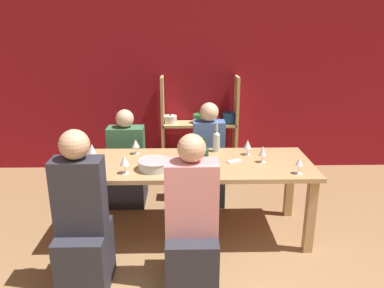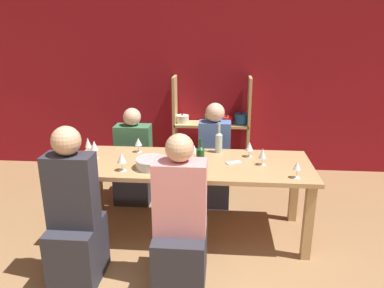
% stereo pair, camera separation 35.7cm
% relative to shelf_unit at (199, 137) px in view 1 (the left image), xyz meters
% --- Properties ---
extents(wall_back_red, '(8.80, 0.06, 2.70)m').
position_rel_shelf_unit_xyz_m(wall_back_red, '(-0.27, 0.20, 0.86)').
color(wall_back_red, maroon).
rests_on(wall_back_red, ground_plane).
extents(shelf_unit, '(1.04, 0.30, 1.33)m').
position_rel_shelf_unit_xyz_m(shelf_unit, '(0.00, 0.00, 0.00)').
color(shelf_unit, tan).
rests_on(shelf_unit, ground_plane).
extents(dining_table, '(2.26, 0.85, 0.75)m').
position_rel_shelf_unit_xyz_m(dining_table, '(-0.13, -1.65, 0.16)').
color(dining_table, tan).
rests_on(dining_table, ground_plane).
extents(mixing_bowl, '(0.30, 0.30, 0.09)m').
position_rel_shelf_unit_xyz_m(mixing_bowl, '(-0.48, -1.82, 0.30)').
color(mixing_bowl, '#B7BABC').
rests_on(mixing_bowl, dining_table).
extents(wine_bottle_green, '(0.07, 0.07, 0.31)m').
position_rel_shelf_unit_xyz_m(wine_bottle_green, '(-0.03, -1.89, 0.38)').
color(wine_bottle_green, '#1E4C23').
rests_on(wine_bottle_green, dining_table).
extents(wine_bottle_dark, '(0.07, 0.07, 0.31)m').
position_rel_shelf_unit_xyz_m(wine_bottle_dark, '(0.12, -1.34, 0.37)').
color(wine_bottle_dark, '#B2C6C1').
rests_on(wine_bottle_dark, dining_table).
extents(wine_glass_empty_a, '(0.07, 0.07, 0.15)m').
position_rel_shelf_unit_xyz_m(wine_glass_empty_a, '(-0.11, -1.57, 0.36)').
color(wine_glass_empty_a, white).
rests_on(wine_glass_empty_a, dining_table).
extents(wine_glass_red_a, '(0.08, 0.08, 0.17)m').
position_rel_shelf_unit_xyz_m(wine_glass_red_a, '(-0.73, -1.91, 0.37)').
color(wine_glass_red_a, white).
rests_on(wine_glass_red_a, dining_table).
extents(wine_glass_white_a, '(0.08, 0.08, 0.18)m').
position_rel_shelf_unit_xyz_m(wine_glass_white_a, '(-1.07, -1.61, 0.38)').
color(wine_glass_white_a, white).
rests_on(wine_glass_white_a, dining_table).
extents(wine_glass_red_b, '(0.07, 0.07, 0.15)m').
position_rel_shelf_unit_xyz_m(wine_glass_red_b, '(-0.69, -1.40, 0.36)').
color(wine_glass_red_b, white).
rests_on(wine_glass_red_b, dining_table).
extents(wine_glass_white_b, '(0.07, 0.07, 0.17)m').
position_rel_shelf_unit_xyz_m(wine_glass_white_b, '(-1.18, -1.50, 0.37)').
color(wine_glass_white_b, white).
rests_on(wine_glass_white_b, dining_table).
extents(wine_glass_red_c, '(0.07, 0.07, 0.16)m').
position_rel_shelf_unit_xyz_m(wine_glass_red_c, '(0.53, -1.66, 0.36)').
color(wine_glass_red_c, white).
rests_on(wine_glass_red_c, dining_table).
extents(wine_glass_white_c, '(0.07, 0.07, 0.15)m').
position_rel_shelf_unit_xyz_m(wine_glass_white_c, '(0.79, -1.95, 0.36)').
color(wine_glass_white_c, white).
rests_on(wine_glass_white_c, dining_table).
extents(wine_glass_white_d, '(0.08, 0.08, 0.15)m').
position_rel_shelf_unit_xyz_m(wine_glass_white_d, '(0.42, -1.45, 0.36)').
color(wine_glass_white_d, white).
rests_on(wine_glass_white_d, dining_table).
extents(cell_phone, '(0.17, 0.13, 0.01)m').
position_rel_shelf_unit_xyz_m(cell_phone, '(0.27, -1.64, 0.26)').
color(cell_phone, silver).
rests_on(cell_phone, dining_table).
extents(person_near_a, '(0.40, 0.50, 1.25)m').
position_rel_shelf_unit_xyz_m(person_near_a, '(-0.15, -2.39, -0.04)').
color(person_near_a, '#2D2D38').
rests_on(person_near_a, ground_plane).
extents(person_far_a, '(0.40, 0.51, 1.10)m').
position_rel_shelf_unit_xyz_m(person_far_a, '(-0.86, -0.92, -0.10)').
color(person_far_a, '#2D2D38').
rests_on(person_far_a, ground_plane).
extents(person_near_b, '(0.37, 0.46, 1.29)m').
position_rel_shelf_unit_xyz_m(person_near_b, '(-0.99, -2.42, -0.01)').
color(person_near_b, '#2D2D38').
rests_on(person_near_b, ground_plane).
extents(person_far_b, '(0.35, 0.44, 1.18)m').
position_rel_shelf_unit_xyz_m(person_far_b, '(0.07, -0.94, -0.05)').
color(person_far_b, '#2D2D38').
rests_on(person_far_b, ground_plane).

